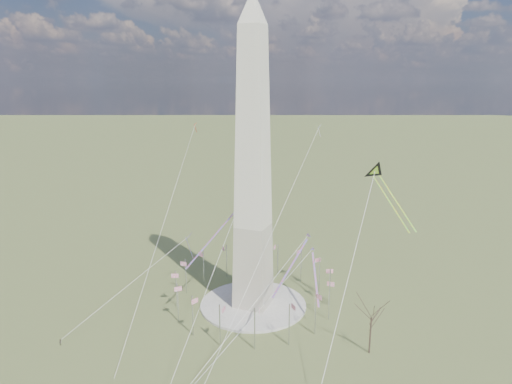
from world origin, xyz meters
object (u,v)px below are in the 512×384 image
(kite_delta_black, at_px, (377,175))
(tree_near, at_px, (372,315))
(person_west, at_px, (61,342))
(washington_monument, at_px, (253,168))

(kite_delta_black, bearing_deg, tree_near, 55.84)
(tree_near, distance_m, person_west, 89.54)
(washington_monument, height_order, person_west, washington_monument)
(washington_monument, relative_size, kite_delta_black, 5.49)
(washington_monument, height_order, tree_near, washington_monument)
(tree_near, bearing_deg, kite_delta_black, 98.82)
(washington_monument, xyz_separation_m, person_west, (-43.44, -42.40, -47.05))
(washington_monument, distance_m, tree_near, 56.16)
(washington_monument, xyz_separation_m, tree_near, (40.73, -13.88, -36.09))
(tree_near, relative_size, person_west, 9.21)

